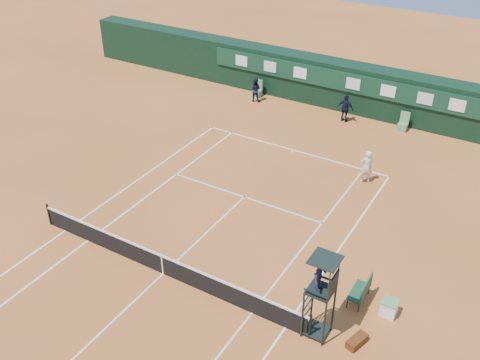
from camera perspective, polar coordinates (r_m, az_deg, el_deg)
name	(u,v)px	position (r m, az deg, el deg)	size (l,w,h in m)	color
ground	(163,274)	(21.98, -8.17, -9.86)	(90.00, 90.00, 0.00)	#C0692D
court_lines	(163,274)	(21.98, -8.17, -9.85)	(11.05, 23.85, 0.01)	silver
tennis_net	(162,264)	(21.65, -8.28, -8.86)	(12.90, 0.10, 1.10)	black
back_wall	(342,85)	(35.38, 10.84, 9.91)	(40.00, 1.65, 3.00)	black
linesman_chair_left	(257,92)	(36.86, 1.87, 9.40)	(0.55, 0.50, 1.15)	#609471
linesman_chair_right	(403,125)	(33.61, 16.98, 5.59)	(0.55, 0.50, 1.15)	#5A8963
umpire_chair	(321,281)	(18.04, 8.66, -10.60)	(0.96, 0.95, 3.42)	black
player_bench	(362,290)	(20.73, 12.90, -11.35)	(0.56, 1.20, 1.10)	#183D29
tennis_bag	(357,341)	(19.57, 12.36, -16.44)	(0.37, 0.84, 0.31)	black
cooler	(389,308)	(20.70, 15.63, -12.97)	(0.57, 0.57, 0.65)	white
tennis_ball	(328,183)	(27.48, 9.42, -0.30)	(0.06, 0.06, 0.06)	#CDD932
player	(367,167)	(27.53, 13.34, 1.39)	(0.65, 0.43, 1.79)	silver
ball_kid_left	(255,90)	(35.88, 1.62, 9.60)	(0.79, 0.61, 1.62)	black
ball_kid_right	(346,108)	(33.64, 11.19, 7.51)	(1.03, 0.43, 1.76)	black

